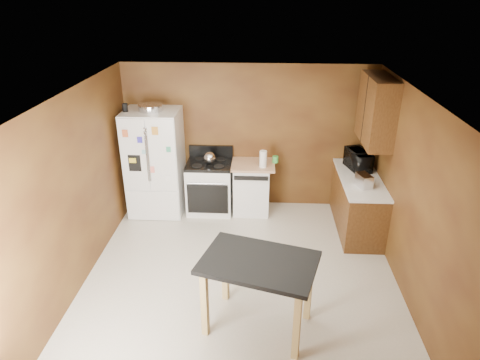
# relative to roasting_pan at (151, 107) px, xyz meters

# --- Properties ---
(floor) EXTENTS (4.50, 4.50, 0.00)m
(floor) POSITION_rel_roasting_pan_xyz_m (1.55, -1.89, -1.85)
(floor) COLOR beige
(floor) RESTS_ON ground
(ceiling) EXTENTS (4.50, 4.50, 0.00)m
(ceiling) POSITION_rel_roasting_pan_xyz_m (1.55, -1.89, 0.65)
(ceiling) COLOR white
(ceiling) RESTS_ON ground
(wall_back) EXTENTS (4.20, 0.00, 4.20)m
(wall_back) POSITION_rel_roasting_pan_xyz_m (1.55, 0.36, -0.60)
(wall_back) COLOR brown
(wall_back) RESTS_ON ground
(wall_front) EXTENTS (4.20, 0.00, 4.20)m
(wall_front) POSITION_rel_roasting_pan_xyz_m (1.55, -4.14, -0.60)
(wall_front) COLOR brown
(wall_front) RESTS_ON ground
(wall_left) EXTENTS (0.00, 4.50, 4.50)m
(wall_left) POSITION_rel_roasting_pan_xyz_m (-0.55, -1.89, -0.60)
(wall_left) COLOR brown
(wall_left) RESTS_ON ground
(wall_right) EXTENTS (0.00, 4.50, 4.50)m
(wall_right) POSITION_rel_roasting_pan_xyz_m (3.65, -1.89, -0.60)
(wall_right) COLOR brown
(wall_right) RESTS_ON ground
(roasting_pan) EXTENTS (0.40, 0.40, 0.10)m
(roasting_pan) POSITION_rel_roasting_pan_xyz_m (0.00, 0.00, 0.00)
(roasting_pan) COLOR silver
(roasting_pan) RESTS_ON refrigerator
(pen_cup) EXTENTS (0.09, 0.09, 0.13)m
(pen_cup) POSITION_rel_roasting_pan_xyz_m (-0.39, -0.09, 0.02)
(pen_cup) COLOR black
(pen_cup) RESTS_ON refrigerator
(kettle) EXTENTS (0.20, 0.20, 0.20)m
(kettle) POSITION_rel_roasting_pan_xyz_m (0.92, -0.01, -0.85)
(kettle) COLOR silver
(kettle) RESTS_ON gas_range
(paper_towel) EXTENTS (0.15, 0.15, 0.28)m
(paper_towel) POSITION_rel_roasting_pan_xyz_m (1.82, -0.08, -0.82)
(paper_towel) COLOR white
(paper_towel) RESTS_ON dishwasher
(green_canister) EXTENTS (0.12, 0.12, 0.11)m
(green_canister) POSITION_rel_roasting_pan_xyz_m (2.02, 0.13, -0.90)
(green_canister) COLOR green
(green_canister) RESTS_ON dishwasher
(toaster) EXTENTS (0.24, 0.30, 0.19)m
(toaster) POSITION_rel_roasting_pan_xyz_m (3.32, -0.76, -0.85)
(toaster) COLOR silver
(toaster) RESTS_ON right_cabinets
(microwave) EXTENTS (0.48, 0.60, 0.29)m
(microwave) POSITION_rel_roasting_pan_xyz_m (3.36, -0.09, -0.81)
(microwave) COLOR black
(microwave) RESTS_ON right_cabinets
(refrigerator) EXTENTS (0.90, 0.80, 1.80)m
(refrigerator) POSITION_rel_roasting_pan_xyz_m (-0.00, -0.03, -0.95)
(refrigerator) COLOR white
(refrigerator) RESTS_ON ground
(gas_range) EXTENTS (0.76, 0.68, 1.10)m
(gas_range) POSITION_rel_roasting_pan_xyz_m (0.91, 0.03, -1.39)
(gas_range) COLOR white
(gas_range) RESTS_ON ground
(dishwasher) EXTENTS (0.78, 0.63, 0.89)m
(dishwasher) POSITION_rel_roasting_pan_xyz_m (1.63, 0.05, -1.40)
(dishwasher) COLOR white
(dishwasher) RESTS_ON ground
(right_cabinets) EXTENTS (0.63, 1.58, 2.45)m
(right_cabinets) POSITION_rel_roasting_pan_xyz_m (3.39, -0.41, -0.94)
(right_cabinets) COLOR brown
(right_cabinets) RESTS_ON ground
(island) EXTENTS (1.42, 1.14, 0.91)m
(island) POSITION_rel_roasting_pan_xyz_m (1.79, -2.75, -1.08)
(island) COLOR black
(island) RESTS_ON ground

